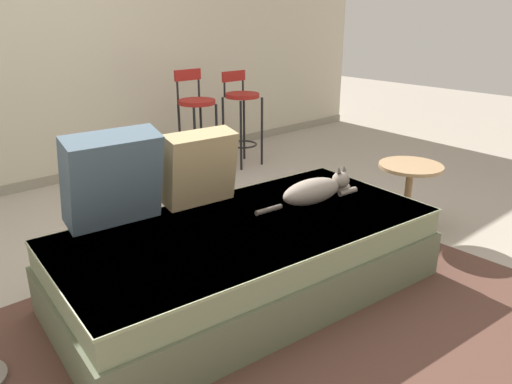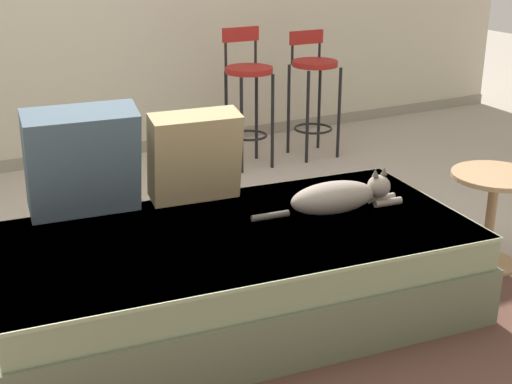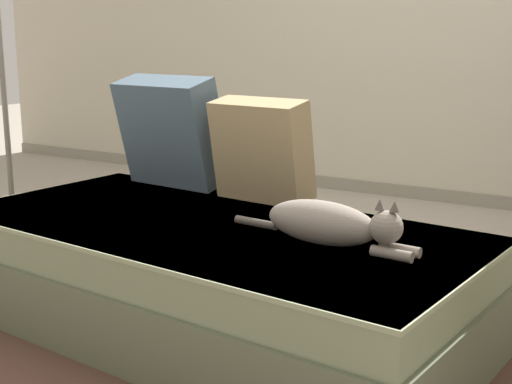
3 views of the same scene
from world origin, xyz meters
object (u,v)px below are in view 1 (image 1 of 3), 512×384
(couch, at_px, (248,258))
(bar_stool_by_doorway, at_px, (241,109))
(throw_pillow_corner, at_px, (112,179))
(cat, at_px, (315,190))
(throw_pillow_middle, at_px, (199,168))
(bar_stool_near_window, at_px, (196,114))
(side_table, at_px, (408,188))

(couch, relative_size, bar_stool_by_doorway, 2.32)
(throw_pillow_corner, relative_size, cat, 0.70)
(throw_pillow_corner, xyz_separation_m, throw_pillow_middle, (0.52, -0.05, -0.04))
(throw_pillow_corner, relative_size, throw_pillow_middle, 1.17)
(throw_pillow_corner, height_order, bar_stool_by_doorway, throw_pillow_corner)
(couch, distance_m, bar_stool_near_window, 2.23)
(couch, height_order, cat, cat)
(throw_pillow_middle, bearing_deg, throw_pillow_corner, 174.45)
(couch, bearing_deg, bar_stool_near_window, 61.57)
(bar_stool_near_window, xyz_separation_m, side_table, (0.34, -2.06, -0.27))
(couch, relative_size, throw_pillow_middle, 4.91)
(throw_pillow_middle, relative_size, cat, 0.60)
(bar_stool_by_doorway, xyz_separation_m, side_table, (-0.21, -2.06, -0.24))
(throw_pillow_middle, bearing_deg, couch, -88.38)
(throw_pillow_middle, xyz_separation_m, cat, (0.53, -0.45, -0.15))
(couch, xyz_separation_m, cat, (0.52, -0.03, 0.28))
(bar_stool_near_window, relative_size, bar_stool_by_doorway, 1.06)
(cat, height_order, bar_stool_near_window, bar_stool_near_window)
(throw_pillow_corner, bearing_deg, throw_pillow_middle, -5.55)
(throw_pillow_corner, height_order, bar_stool_near_window, bar_stool_near_window)
(cat, height_order, bar_stool_by_doorway, bar_stool_by_doorway)
(cat, bearing_deg, throw_pillow_corner, 154.67)
(throw_pillow_middle, bearing_deg, bar_stool_near_window, 55.03)
(throw_pillow_corner, xyz_separation_m, bar_stool_near_window, (1.58, 1.46, -0.09))
(couch, bearing_deg, side_table, -5.55)
(cat, bearing_deg, side_table, -7.07)
(couch, xyz_separation_m, throw_pillow_middle, (-0.01, 0.42, 0.43))
(cat, bearing_deg, bar_stool_by_doorway, 61.10)
(throw_pillow_middle, xyz_separation_m, bar_stool_near_window, (1.06, 1.51, -0.05))
(couch, xyz_separation_m, bar_stool_near_window, (1.04, 1.93, 0.38))
(bar_stool_by_doorway, bearing_deg, throw_pillow_corner, -145.56)
(cat, xyz_separation_m, bar_stool_by_doorway, (1.08, 1.95, 0.07))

